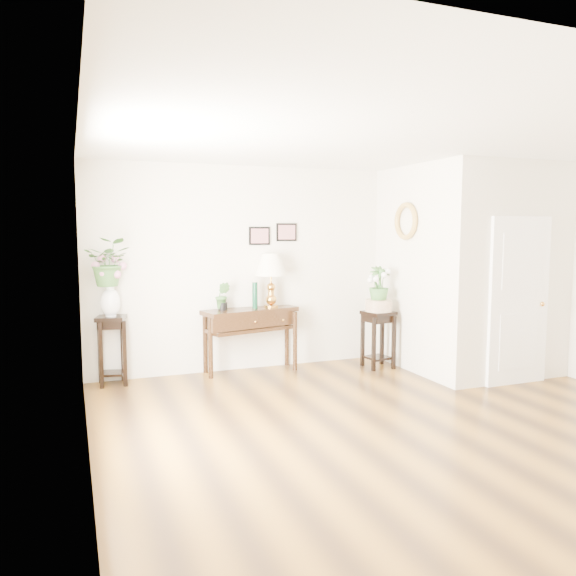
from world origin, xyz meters
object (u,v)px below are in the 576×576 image
console_table (250,340)px  plant_stand_a (112,350)px  plant_stand_b (378,339)px  table_lamp (271,282)px

console_table → plant_stand_a: bearing=167.8°
console_table → plant_stand_b: (1.74, -0.44, -0.04)m
console_table → plant_stand_b: 1.79m
plant_stand_b → console_table: bearing=165.9°
plant_stand_a → plant_stand_b: bearing=-7.0°
table_lamp → plant_stand_b: bearing=-16.9°
plant_stand_a → plant_stand_b: size_ratio=1.09×
table_lamp → plant_stand_b: table_lamp is taller
table_lamp → plant_stand_a: 2.25m
console_table → plant_stand_a: console_table is taller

